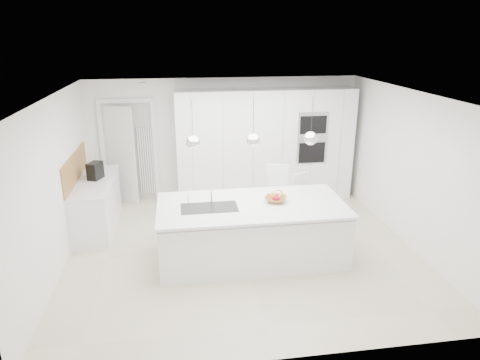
{
  "coord_description": "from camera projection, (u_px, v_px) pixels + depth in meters",
  "views": [
    {
      "loc": [
        -0.95,
        -6.14,
        3.37
      ],
      "look_at": [
        0.0,
        0.3,
        1.1
      ],
      "focal_mm": 32.0,
      "sensor_mm": 36.0,
      "label": 1
    }
  ],
  "objects": [
    {
      "name": "banana_bunch",
      "position": [
        276.0,
        193.0,
        6.54
      ],
      "size": [
        0.25,
        0.18,
        0.23
      ],
      "primitive_type": "torus",
      "rotation": [
        1.22,
        0.0,
        0.35
      ],
      "color": "yellow",
      "rests_on": "fruit_bowl"
    },
    {
      "name": "floor",
      "position": [
        243.0,
        249.0,
        6.98
      ],
      "size": [
        5.5,
        5.5,
        0.0
      ],
      "primitive_type": "plane",
      "color": "beige",
      "rests_on": "ground"
    },
    {
      "name": "island_worktop",
      "position": [
        252.0,
        205.0,
        6.47
      ],
      "size": [
        2.84,
        1.4,
        0.04
      ],
      "primitive_type": "cube",
      "color": "white",
      "rests_on": "island_base"
    },
    {
      "name": "pendant_left",
      "position": [
        193.0,
        143.0,
        5.97
      ],
      "size": [
        0.2,
        0.2,
        0.2
      ],
      "primitive_type": "sphere",
      "color": "white",
      "rests_on": "ceiling"
    },
    {
      "name": "ceiling",
      "position": [
        243.0,
        95.0,
        6.15
      ],
      "size": [
        5.5,
        5.5,
        0.0
      ],
      "primitive_type": "plane",
      "rotation": [
        3.14,
        0.0,
        0.0
      ],
      "color": "white",
      "rests_on": "wall_back"
    },
    {
      "name": "fruit_bowl",
      "position": [
        276.0,
        199.0,
        6.54
      ],
      "size": [
        0.44,
        0.44,
        0.08
      ],
      "primitive_type": "imported",
      "rotation": [
        0.0,
        0.0,
        -0.43
      ],
      "color": "#A97237",
      "rests_on": "island_worktop"
    },
    {
      "name": "tall_cabinets",
      "position": [
        265.0,
        146.0,
        8.76
      ],
      "size": [
        3.6,
        0.6,
        2.3
      ],
      "primitive_type": "cube",
      "color": "white",
      "rests_on": "floor"
    },
    {
      "name": "bar_stool_left",
      "position": [
        279.0,
        199.0,
        7.48
      ],
      "size": [
        0.5,
        0.61,
        1.17
      ],
      "primitive_type": null,
      "rotation": [
        0.0,
        0.0,
        -0.22
      ],
      "color": "white",
      "rests_on": "floor"
    },
    {
      "name": "island_sink",
      "position": [
        209.0,
        213.0,
        6.35
      ],
      "size": [
        0.84,
        0.44,
        0.18
      ],
      "primitive_type": null,
      "color": "#3F3F42",
      "rests_on": "island_worktop"
    },
    {
      "name": "hallway_door",
      "position": [
        117.0,
        155.0,
        8.6
      ],
      "size": [
        0.76,
        0.38,
        2.0
      ],
      "primitive_type": "cube",
      "rotation": [
        0.0,
        0.0,
        -0.44
      ],
      "color": "white",
      "rests_on": "floor"
    },
    {
      "name": "pendant_mid",
      "position": [
        253.0,
        140.0,
        6.08
      ],
      "size": [
        0.2,
        0.2,
        0.2
      ],
      "primitive_type": "sphere",
      "color": "white",
      "rests_on": "ceiling"
    },
    {
      "name": "island_base",
      "position": [
        252.0,
        233.0,
        6.57
      ],
      "size": [
        2.8,
        1.2,
        0.86
      ],
      "primitive_type": "cube",
      "color": "white",
      "rests_on": "floor"
    },
    {
      "name": "pendant_right",
      "position": [
        311.0,
        138.0,
        6.2
      ],
      "size": [
        0.2,
        0.2,
        0.2
      ],
      "primitive_type": "sphere",
      "color": "white",
      "rests_on": "ceiling"
    },
    {
      "name": "wall_back",
      "position": [
        225.0,
        139.0,
        8.9
      ],
      "size": [
        5.5,
        0.0,
        5.5
      ],
      "primitive_type": "plane",
      "rotation": [
        1.57,
        0.0,
        0.0
      ],
      "color": "white",
      "rests_on": "ground"
    },
    {
      "name": "apple_a",
      "position": [
        275.0,
        198.0,
        6.49
      ],
      "size": [
        0.08,
        0.08,
        0.08
      ],
      "primitive_type": "sphere",
      "color": "#AC1020",
      "rests_on": "fruit_bowl"
    },
    {
      "name": "doorway_frame",
      "position": [
        130.0,
        153.0,
        8.68
      ],
      "size": [
        1.11,
        0.08,
        2.13
      ],
      "primitive_type": null,
      "color": "white",
      "rests_on": "floor"
    },
    {
      "name": "bar_stool_right",
      "position": [
        302.0,
        203.0,
        7.54
      ],
      "size": [
        0.48,
        0.55,
        1.01
      ],
      "primitive_type": null,
      "rotation": [
        0.0,
        0.0,
        0.36
      ],
      "color": "white",
      "rests_on": "floor"
    },
    {
      "name": "island_tap",
      "position": [
        211.0,
        193.0,
        6.47
      ],
      "size": [
        0.02,
        0.02,
        0.3
      ],
      "primitive_type": "cylinder",
      "color": "white",
      "rests_on": "island_worktop"
    },
    {
      "name": "left_base_cabinets",
      "position": [
        97.0,
        206.0,
        7.62
      ],
      "size": [
        0.6,
        1.8,
        0.86
      ],
      "primitive_type": "cube",
      "color": "white",
      "rests_on": "floor"
    },
    {
      "name": "apple_c",
      "position": [
        277.0,
        197.0,
        6.56
      ],
      "size": [
        0.07,
        0.07,
        0.07
      ],
      "primitive_type": "sphere",
      "color": "#AC1020",
      "rests_on": "fruit_bowl"
    },
    {
      "name": "oak_backsplash",
      "position": [
        75.0,
        168.0,
        7.34
      ],
      "size": [
        0.02,
        1.8,
        0.5
      ],
      "primitive_type": "cube",
      "color": "#A97237",
      "rests_on": "wall_left"
    },
    {
      "name": "oven_stack",
      "position": [
        312.0,
        138.0,
        8.53
      ],
      "size": [
        0.62,
        0.04,
        1.05
      ],
      "primitive_type": null,
      "color": "#A5A5A8",
      "rests_on": "tall_cabinets"
    },
    {
      "name": "radiator",
      "position": [
        146.0,
        161.0,
        8.77
      ],
      "size": [
        0.32,
        0.04,
        1.4
      ],
      "primitive_type": null,
      "color": "white",
      "rests_on": "floor"
    },
    {
      "name": "espresso_machine",
      "position": [
        95.0,
        171.0,
        7.51
      ],
      "size": [
        0.28,
        0.33,
        0.3
      ],
      "primitive_type": "cube",
      "rotation": [
        0.0,
        0.0,
        -0.4
      ],
      "color": "black",
      "rests_on": "left_worktop"
    },
    {
      "name": "left_worktop",
      "position": [
        94.0,
        182.0,
        7.47
      ],
      "size": [
        0.62,
        1.82,
        0.04
      ],
      "primitive_type": "cube",
      "color": "white",
      "rests_on": "left_base_cabinets"
    },
    {
      "name": "apple_b",
      "position": [
        277.0,
        199.0,
        6.48
      ],
      "size": [
        0.07,
        0.07,
        0.07
      ],
      "primitive_type": "sphere",
      "color": "#AC1020",
      "rests_on": "fruit_bowl"
    },
    {
      "name": "wall_left",
      "position": [
        55.0,
        186.0,
        6.19
      ],
      "size": [
        0.0,
        5.0,
        5.0
      ],
      "primitive_type": "plane",
      "rotation": [
        1.57,
        0.0,
        1.57
      ],
      "color": "white",
      "rests_on": "ground"
    }
  ]
}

